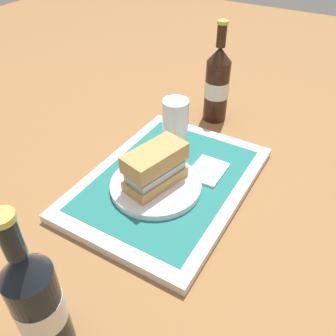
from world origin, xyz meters
name	(u,v)px	position (x,y,z in m)	size (l,w,h in m)	color
ground_plane	(168,186)	(0.00, 0.00, 0.00)	(3.00, 3.00, 0.00)	olive
tray	(168,182)	(0.00, 0.00, 0.01)	(0.44, 0.32, 0.02)	silver
placemat	(168,179)	(0.00, 0.00, 0.02)	(0.38, 0.27, 0.00)	#1E6B66
plate	(156,185)	(-0.04, 0.01, 0.03)	(0.19, 0.19, 0.01)	white
sandwich	(156,166)	(-0.04, 0.01, 0.08)	(0.14, 0.09, 0.08)	tan
beer_glass	(175,123)	(0.11, 0.04, 0.09)	(0.06, 0.06, 0.12)	silver
napkin_folded	(208,171)	(0.06, -0.06, 0.02)	(0.09, 0.07, 0.01)	white
beer_bottle	(217,84)	(0.31, 0.03, 0.10)	(0.07, 0.07, 0.27)	black
second_bottle	(38,303)	(-0.38, -0.03, 0.10)	(0.07, 0.07, 0.27)	black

